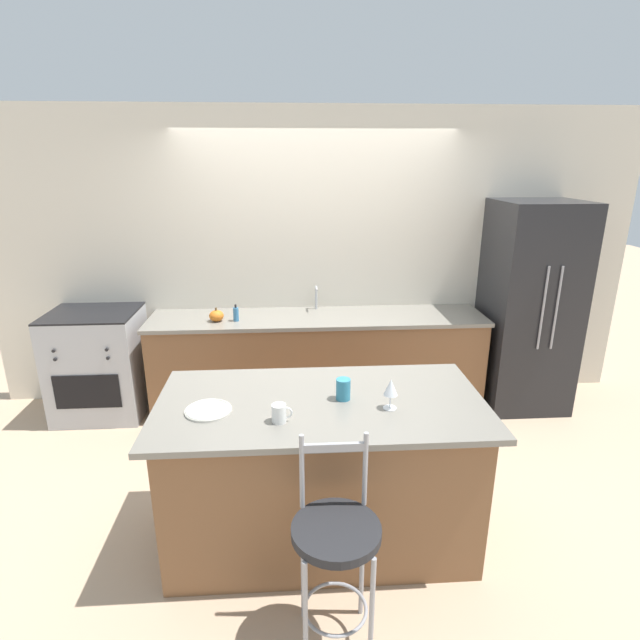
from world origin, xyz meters
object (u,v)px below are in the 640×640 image
(tumbler_cup, at_px, (343,389))
(soap_bottle, at_px, (236,314))
(coffee_mug, at_px, (280,413))
(refrigerator, at_px, (528,307))
(bar_stool_near, at_px, (336,547))
(oven_range, at_px, (99,364))
(pumpkin_decoration, at_px, (216,316))
(dinner_plate, at_px, (208,410))
(wine_glass, at_px, (391,388))

(tumbler_cup, bearing_deg, soap_bottle, 115.21)
(coffee_mug, relative_size, soap_bottle, 0.74)
(refrigerator, relative_size, bar_stool_near, 1.79)
(oven_range, bearing_deg, tumbler_cup, -40.18)
(refrigerator, distance_m, pumpkin_decoration, 2.83)
(bar_stool_near, xyz_separation_m, tumbler_cup, (0.11, 0.73, 0.44))
(dinner_plate, xyz_separation_m, soap_bottle, (-0.01, 1.72, 0.01))
(dinner_plate, distance_m, pumpkin_decoration, 1.74)
(bar_stool_near, height_order, pumpkin_decoration, bar_stool_near)
(oven_range, bearing_deg, soap_bottle, -3.99)
(oven_range, distance_m, wine_glass, 2.98)
(refrigerator, distance_m, coffee_mug, 2.96)
(oven_range, relative_size, wine_glass, 5.56)
(refrigerator, relative_size, pumpkin_decoration, 15.10)
(refrigerator, bearing_deg, oven_range, 179.53)
(soap_bottle, bearing_deg, coffee_mug, -77.75)
(wine_glass, bearing_deg, bar_stool_near, -120.51)
(wine_glass, bearing_deg, dinner_plate, 178.39)
(bar_stool_near, distance_m, dinner_plate, 0.98)
(tumbler_cup, bearing_deg, dinner_plate, -172.51)
(dinner_plate, xyz_separation_m, coffee_mug, (0.39, -0.14, 0.04))
(refrigerator, height_order, tumbler_cup, refrigerator)
(soap_bottle, bearing_deg, dinner_plate, -89.59)
(pumpkin_decoration, bearing_deg, tumbler_cup, -60.14)
(oven_range, height_order, soap_bottle, soap_bottle)
(wine_glass, distance_m, coffee_mug, 0.62)
(oven_range, distance_m, soap_bottle, 1.35)
(tumbler_cup, bearing_deg, pumpkin_decoration, 119.86)
(refrigerator, distance_m, wine_glass, 2.45)
(coffee_mug, relative_size, tumbler_cup, 0.89)
(coffee_mug, bearing_deg, bar_stool_near, -62.78)
(dinner_plate, relative_size, coffee_mug, 2.31)
(bar_stool_near, relative_size, coffee_mug, 9.64)
(bar_stool_near, distance_m, soap_bottle, 2.47)
(refrigerator, xyz_separation_m, pumpkin_decoration, (-2.83, -0.05, -0.01))
(wine_glass, relative_size, pumpkin_decoration, 1.38)
(wine_glass, distance_m, pumpkin_decoration, 2.12)
(bar_stool_near, bearing_deg, dinner_plate, 135.70)
(wine_glass, relative_size, tumbler_cup, 1.40)
(oven_range, relative_size, bar_stool_near, 0.91)
(refrigerator, bearing_deg, wine_glass, -132.32)
(oven_range, bearing_deg, dinner_plate, -54.84)
(wine_glass, bearing_deg, coffee_mug, -169.83)
(wine_glass, xyz_separation_m, pumpkin_decoration, (-1.18, 1.75, -0.12))
(bar_stool_near, bearing_deg, oven_range, 128.20)
(tumbler_cup, bearing_deg, wine_glass, -27.24)
(wine_glass, bearing_deg, refrigerator, 47.68)
(bar_stool_near, xyz_separation_m, dinner_plate, (-0.64, 0.63, 0.39))
(refrigerator, distance_m, dinner_plate, 3.19)
(pumpkin_decoration, bearing_deg, dinner_plate, -83.98)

